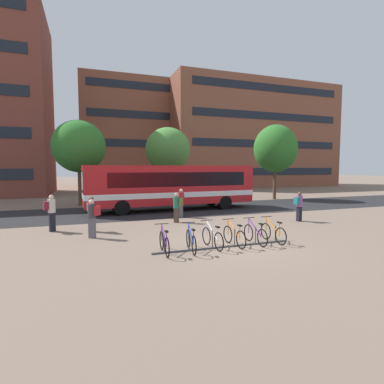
% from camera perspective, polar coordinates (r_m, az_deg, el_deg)
% --- Properties ---
extents(ground, '(200.00, 200.00, 0.00)m').
position_cam_1_polar(ground, '(12.24, 7.37, -9.80)').
color(ground, '#7A6656').
extents(bus_lane_asphalt, '(80.00, 7.20, 0.01)m').
position_cam_1_polar(bus_lane_asphalt, '(21.59, -4.86, -3.48)').
color(bus_lane_asphalt, '#232326').
rests_on(bus_lane_asphalt, ground).
extents(city_bus, '(12.14, 3.20, 3.20)m').
position_cam_1_polar(city_bus, '(21.49, -4.07, 1.23)').
color(city_bus, red).
rests_on(city_bus, ground).
extents(bike_rack, '(5.59, 0.12, 0.70)m').
position_cam_1_polar(bike_rack, '(11.68, 6.02, -10.02)').
color(bike_rack, '#47474C').
rests_on(bike_rack, ground).
extents(parked_bicycle_purple_0, '(0.52, 1.72, 0.99)m').
position_cam_1_polar(parked_bicycle_purple_0, '(10.82, -5.30, -9.61)').
color(parked_bicycle_purple_0, black).
rests_on(parked_bicycle_purple_0, ground).
extents(parked_bicycle_blue_1, '(0.52, 1.71, 0.99)m').
position_cam_1_polar(parked_bicycle_blue_1, '(11.04, -0.19, -9.30)').
color(parked_bicycle_blue_1, black).
rests_on(parked_bicycle_blue_1, ground).
extents(parked_bicycle_white_2, '(0.52, 1.72, 0.99)m').
position_cam_1_polar(parked_bicycle_white_2, '(11.53, 3.90, -8.71)').
color(parked_bicycle_white_2, black).
rests_on(parked_bicycle_white_2, ground).
extents(parked_bicycle_orange_3, '(0.52, 1.72, 0.99)m').
position_cam_1_polar(parked_bicycle_orange_3, '(11.91, 8.02, -8.31)').
color(parked_bicycle_orange_3, black).
rests_on(parked_bicycle_orange_3, ground).
extents(parked_bicycle_purple_4, '(0.52, 1.72, 0.99)m').
position_cam_1_polar(parked_bicycle_purple_4, '(12.35, 11.92, -7.90)').
color(parked_bicycle_purple_4, black).
rests_on(parked_bicycle_purple_4, ground).
extents(parked_bicycle_orange_5, '(0.52, 1.72, 0.99)m').
position_cam_1_polar(parked_bicycle_orange_5, '(12.81, 15.15, -7.51)').
color(parked_bicycle_orange_5, black).
rests_on(parked_bicycle_orange_5, ground).
extents(commuter_grey_pack_0, '(0.41, 0.57, 1.69)m').
position_cam_1_polar(commuter_grey_pack_0, '(15.06, -18.58, -3.54)').
color(commuter_grey_pack_0, '#2D3851').
rests_on(commuter_grey_pack_0, ground).
extents(commuter_olive_pack_1, '(0.61, 0.53, 1.66)m').
position_cam_1_polar(commuter_olive_pack_1, '(16.66, -2.87, -2.60)').
color(commuter_olive_pack_1, '#47382D').
rests_on(commuter_olive_pack_1, ground).
extents(commuter_teal_pack_2, '(0.58, 0.42, 1.69)m').
position_cam_1_polar(commuter_teal_pack_2, '(18.07, 19.67, -2.23)').
color(commuter_teal_pack_2, black).
rests_on(commuter_teal_pack_2, ground).
extents(commuter_red_pack_3, '(0.61, 0.54, 1.69)m').
position_cam_1_polar(commuter_red_pack_3, '(13.66, -18.39, -4.31)').
color(commuter_red_pack_3, '#565660').
rests_on(commuter_red_pack_3, ground).
extents(commuter_red_pack_4, '(0.51, 0.60, 1.76)m').
position_cam_1_polar(commuter_red_pack_4, '(18.41, -2.06, -1.70)').
color(commuter_red_pack_4, '#565660').
rests_on(commuter_red_pack_4, ground).
extents(commuter_maroon_pack_5, '(0.59, 0.46, 1.76)m').
position_cam_1_polar(commuter_maroon_pack_5, '(15.77, -25.23, -3.18)').
color(commuter_maroon_pack_5, black).
rests_on(commuter_maroon_pack_5, ground).
extents(street_tree_0, '(4.44, 4.44, 7.05)m').
position_cam_1_polar(street_tree_0, '(30.29, -4.62, 8.08)').
color(street_tree_0, brown).
rests_on(street_tree_0, ground).
extents(street_tree_1, '(4.11, 4.11, 7.14)m').
position_cam_1_polar(street_tree_1, '(30.06, 15.57, 7.94)').
color(street_tree_1, brown).
rests_on(street_tree_1, ground).
extents(street_tree_2, '(4.14, 4.14, 6.81)m').
position_cam_1_polar(street_tree_2, '(25.71, -20.70, 8.09)').
color(street_tree_2, brown).
rests_on(street_tree_2, ground).
extents(building_right_wing, '(27.64, 10.45, 16.54)m').
position_cam_1_polar(building_right_wing, '(51.54, 11.12, 10.36)').
color(building_right_wing, brown).
rests_on(building_right_wing, ground).
extents(building_centre_block, '(16.25, 11.19, 16.56)m').
position_cam_1_polar(building_centre_block, '(50.81, -11.16, 10.45)').
color(building_centre_block, brown).
rests_on(building_centre_block, ground).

